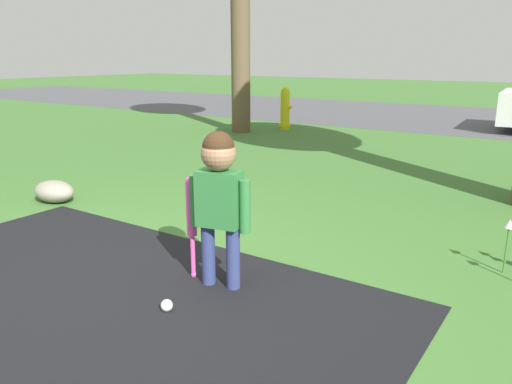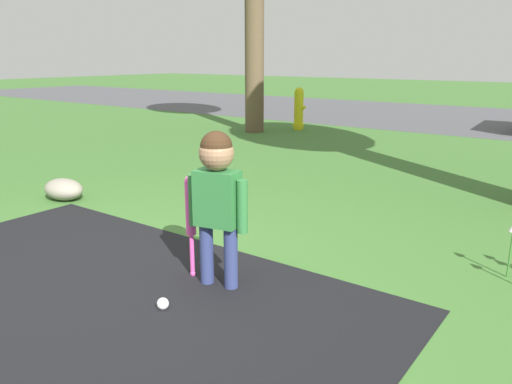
# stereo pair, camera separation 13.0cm
# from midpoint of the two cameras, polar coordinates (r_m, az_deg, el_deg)

# --- Properties ---
(ground_plane) EXTENTS (60.00, 60.00, 0.00)m
(ground_plane) POSITION_cam_midpoint_polar(r_m,az_deg,el_deg) (3.28, -15.41, -10.94)
(ground_plane) COLOR #3D6B2D
(street_strip) EXTENTS (40.00, 6.00, 0.01)m
(street_strip) POSITION_cam_midpoint_polar(r_m,az_deg,el_deg) (12.86, 25.57, 7.45)
(street_strip) COLOR #4C4C51
(street_strip) RESTS_ON ground
(child) EXTENTS (0.40, 0.21, 0.99)m
(child) POSITION_cam_midpoint_polar(r_m,az_deg,el_deg) (3.03, -3.23, 0.46)
(child) COLOR navy
(child) RESTS_ON ground
(baseball_bat) EXTENTS (0.07, 0.07, 0.69)m
(baseball_bat) POSITION_cam_midpoint_polar(r_m,az_deg,el_deg) (3.24, -6.35, -2.31)
(baseball_bat) COLOR #E54CA5
(baseball_bat) RESTS_ON ground
(sports_ball) EXTENTS (0.07, 0.07, 0.07)m
(sports_ball) POSITION_cam_midpoint_polar(r_m,az_deg,el_deg) (2.99, -9.35, -12.49)
(sports_ball) COLOR white
(sports_ball) RESTS_ON ground
(fire_hydrant) EXTENTS (0.26, 0.23, 0.83)m
(fire_hydrant) POSITION_cam_midpoint_polar(r_m,az_deg,el_deg) (10.05, 5.29, 9.40)
(fire_hydrant) COLOR yellow
(fire_hydrant) RESTS_ON ground
(edging_rock) EXTENTS (0.47, 0.32, 0.21)m
(edging_rock) POSITION_cam_midpoint_polar(r_m,az_deg,el_deg) (5.42, -20.49, 0.29)
(edging_rock) COLOR gray
(edging_rock) RESTS_ON ground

